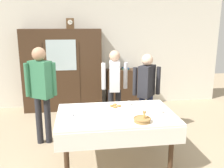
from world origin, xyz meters
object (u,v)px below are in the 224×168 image
(spoon_far_left, at_px, (92,125))
(person_behind_table_right, at_px, (115,82))
(mantel_clock, at_px, (70,23))
(wall_cabinet, at_px, (63,70))
(spoon_front_edge, at_px, (141,108))
(tea_cup_back_edge, at_px, (129,104))
(pastry_plate, at_px, (115,107))
(tea_cup_near_right, at_px, (161,112))
(dining_table, at_px, (116,120))
(book_stack, at_px, (126,69))
(bookshelf_low, at_px, (125,88))
(person_by_cabinet, at_px, (146,87))
(spoon_near_right, at_px, (129,122))
(tea_cup_mid_right, at_px, (71,114))
(bread_basket, at_px, (142,119))
(person_near_right_end, at_px, (41,86))

(spoon_far_left, bearing_deg, person_behind_table_right, 71.93)
(mantel_clock, bearing_deg, spoon_far_left, -84.09)
(wall_cabinet, relative_size, spoon_front_edge, 16.42)
(tea_cup_back_edge, relative_size, spoon_far_left, 1.09)
(pastry_plate, bearing_deg, spoon_far_left, -122.15)
(mantel_clock, xyz_separation_m, spoon_front_edge, (1.11, -2.38, -1.29))
(tea_cup_near_right, bearing_deg, dining_table, 174.55)
(spoon_far_left, bearing_deg, book_stack, 71.01)
(bookshelf_low, bearing_deg, person_by_cabinet, -88.37)
(bookshelf_low, height_order, spoon_far_left, bookshelf_low)
(mantel_clock, bearing_deg, person_by_cabinet, -50.86)
(spoon_front_edge, relative_size, person_by_cabinet, 0.08)
(pastry_plate, distance_m, person_by_cabinet, 0.91)
(spoon_near_right, xyz_separation_m, spoon_front_edge, (0.31, 0.53, 0.00))
(mantel_clock, distance_m, person_by_cabinet, 2.47)
(spoon_far_left, height_order, spoon_front_edge, same)
(dining_table, bearing_deg, tea_cup_mid_right, 178.93)
(bookshelf_low, bearing_deg, tea_cup_back_edge, -99.54)
(tea_cup_back_edge, bearing_deg, spoon_near_right, -102.50)
(bread_basket, height_order, spoon_near_right, bread_basket)
(tea_cup_near_right, bearing_deg, spoon_front_edge, 128.87)
(spoon_far_left, bearing_deg, bread_basket, 0.53)
(dining_table, xyz_separation_m, person_behind_table_right, (0.18, 1.34, 0.27))
(person_near_right_end, xyz_separation_m, person_by_cabinet, (1.87, 0.09, -0.11))
(spoon_far_left, relative_size, person_behind_table_right, 0.08)
(mantel_clock, bearing_deg, bread_basket, -71.51)
(pastry_plate, bearing_deg, bread_basket, -66.98)
(wall_cabinet, distance_m, pastry_plate, 2.48)
(dining_table, relative_size, spoon_front_edge, 14.51)
(pastry_plate, xyz_separation_m, person_behind_table_right, (0.15, 1.05, 0.16))
(wall_cabinet, distance_m, person_near_right_end, 1.80)
(bookshelf_low, xyz_separation_m, pastry_plate, (-0.62, -2.34, 0.32))
(bread_basket, height_order, pastry_plate, bread_basket)
(tea_cup_back_edge, xyz_separation_m, tea_cup_near_right, (0.38, -0.44, 0.00))
(pastry_plate, bearing_deg, bookshelf_low, 75.11)
(mantel_clock, xyz_separation_m, tea_cup_near_right, (1.33, -2.65, -1.27))
(person_near_right_end, height_order, person_by_cabinet, person_near_right_end)
(wall_cabinet, xyz_separation_m, book_stack, (1.56, 0.05, -0.01))
(dining_table, bearing_deg, book_stack, 76.06)
(wall_cabinet, xyz_separation_m, person_behind_table_right, (1.08, -1.25, -0.03))
(tea_cup_near_right, height_order, person_near_right_end, person_near_right_end)
(bookshelf_low, relative_size, tea_cup_back_edge, 7.32)
(spoon_far_left, bearing_deg, tea_cup_near_right, 15.47)
(bookshelf_low, bearing_deg, tea_cup_mid_right, -116.44)
(book_stack, distance_m, person_by_cabinet, 1.75)
(bread_basket, distance_m, pastry_plate, 0.69)
(tea_cup_back_edge, relative_size, person_by_cabinet, 0.08)
(bread_basket, bearing_deg, spoon_near_right, 172.69)
(pastry_plate, distance_m, spoon_front_edge, 0.41)
(tea_cup_near_right, distance_m, bread_basket, 0.45)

